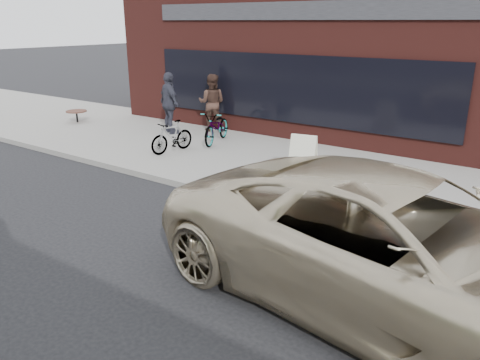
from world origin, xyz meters
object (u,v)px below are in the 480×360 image
bicycle_rear (172,137)px  cafe_patron_right (169,103)px  minivan (397,247)px  cafe_table (76,112)px  sandwich_sign (303,155)px  motorcycle (238,212)px  bicycle_front (217,127)px  cafe_patron_left (212,103)px

bicycle_rear → cafe_patron_right: size_ratio=0.74×
minivan → cafe_table: 13.86m
minivan → cafe_table: size_ratio=8.90×
minivan → sandwich_sign: size_ratio=6.60×
motorcycle → minivan: bearing=-6.4°
bicycle_rear → bicycle_front: bearing=84.2°
minivan → cafe_table: bearing=78.3°
bicycle_rear → sandwich_sign: 3.97m
minivan → bicycle_front: size_ratio=3.57×
bicycle_front → cafe_patron_right: 2.05m
motorcycle → cafe_patron_left: bearing=135.4°
bicycle_front → bicycle_rear: bicycle_front is taller
sandwich_sign → cafe_table: size_ratio=1.35×
cafe_table → cafe_patron_left: 5.18m
motorcycle → sandwich_sign: motorcycle is taller
cafe_patron_right → sandwich_sign: bearing=-172.0°
motorcycle → cafe_table: 11.03m
motorcycle → cafe_table: (-10.17, 4.27, 0.01)m
cafe_patron_right → minivan: bearing=171.4°
motorcycle → minivan: (2.83, -0.51, 0.38)m
bicycle_rear → cafe_patron_right: 2.39m
minivan → cafe_patron_right: 10.51m
sandwich_sign → cafe_table: bearing=164.2°
motorcycle → bicycle_front: motorcycle is taller
bicycle_rear → cafe_patron_left: cafe_patron_left is taller
bicycle_rear → cafe_table: size_ratio=1.99×
bicycle_front → cafe_patron_left: 1.71m
sandwich_sign → cafe_patron_right: bearing=154.5°
bicycle_front → minivan: bearing=-54.5°
minivan → sandwich_sign: (-3.41, 3.97, -0.26)m
minivan → cafe_patron_right: bearing=67.4°
motorcycle → cafe_patron_right: cafe_patron_right is taller
sandwich_sign → bicycle_rear: bearing=172.2°
cafe_table → cafe_patron_right: size_ratio=0.37×
bicycle_front → sandwich_sign: sandwich_sign is taller
minivan → bicycle_rear: minivan is taller
minivan → cafe_table: (-13.00, 4.78, -0.37)m
bicycle_rear → sandwich_sign: sandwich_sign is taller
motorcycle → bicycle_front: size_ratio=1.05×
bicycle_rear → minivan: bearing=-19.8°
bicycle_front → sandwich_sign: bearing=-37.8°
sandwich_sign → cafe_patron_left: size_ratio=0.53×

